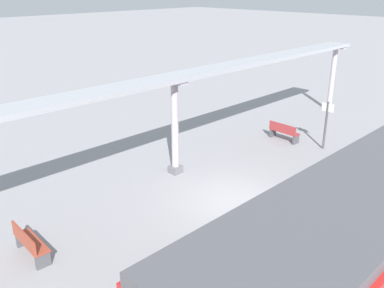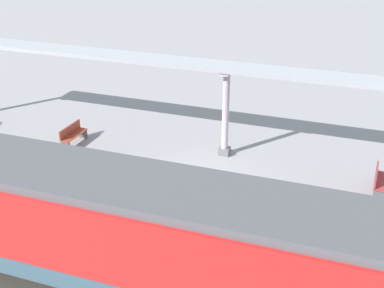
{
  "view_description": "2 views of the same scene",
  "coord_description": "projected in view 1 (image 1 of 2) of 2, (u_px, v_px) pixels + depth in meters",
  "views": [
    {
      "loc": [
        -8.01,
        10.16,
        7.09
      ],
      "look_at": [
        1.39,
        0.74,
        1.97
      ],
      "focal_mm": 39.34,
      "sensor_mm": 36.0,
      "label": 1
    },
    {
      "loc": [
        -14.64,
        -4.86,
        9.69
      ],
      "look_at": [
        -0.08,
        0.15,
        1.99
      ],
      "focal_mm": 45.96,
      "sensor_mm": 36.0,
      "label": 2
    }
  ],
  "objects": [
    {
      "name": "tactile_edge_strip",
      "position": [
        326.0,
        242.0,
        12.29
      ],
      "size": [
        0.52,
        32.3,
        0.01
      ],
      "primitive_type": "cube",
      "color": "gold",
      "rests_on": "ground"
    },
    {
      "name": "passenger_waiting_near_edge",
      "position": [
        281.0,
        203.0,
        12.44
      ],
      "size": [
        0.32,
        0.49,
        1.56
      ],
      "color": "#34528A",
      "rests_on": "ground"
    },
    {
      "name": "canopy_pillar_nearest",
      "position": [
        332.0,
        79.0,
        24.28
      ],
      "size": [
        1.1,
        0.44,
        3.75
      ],
      "color": "slate",
      "rests_on": "ground"
    },
    {
      "name": "bench_near_end",
      "position": [
        284.0,
        132.0,
        20.01
      ],
      "size": [
        1.52,
        0.52,
        0.86
      ],
      "color": "#A23235",
      "rests_on": "ground"
    },
    {
      "name": "bench_mid_platform",
      "position": [
        29.0,
        243.0,
        11.47
      ],
      "size": [
        1.52,
        0.52,
        0.86
      ],
      "color": "#9F3E29",
      "rests_on": "ground"
    },
    {
      "name": "ground_plane",
      "position": [
        235.0,
        202.0,
        14.53
      ],
      "size": [
        176.0,
        176.0,
        0.0
      ],
      "primitive_type": "plane",
      "color": "gray"
    },
    {
      "name": "canopy_pillar_second",
      "position": [
        175.0,
        128.0,
        16.08
      ],
      "size": [
        1.1,
        0.44,
        3.75
      ],
      "color": "slate",
      "rests_on": "ground"
    },
    {
      "name": "canopy_beam",
      "position": [
        168.0,
        79.0,
        15.19
      ],
      "size": [
        1.2,
        26.22,
        0.16
      ],
      "primitive_type": "cube",
      "color": "#A8AAB2",
      "rests_on": "canopy_pillar_nearest"
    },
    {
      "name": "platform_info_sign",
      "position": [
        326.0,
        121.0,
        18.71
      ],
      "size": [
        0.56,
        0.1,
        2.2
      ],
      "color": "#4C4C51",
      "rests_on": "ground"
    }
  ]
}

